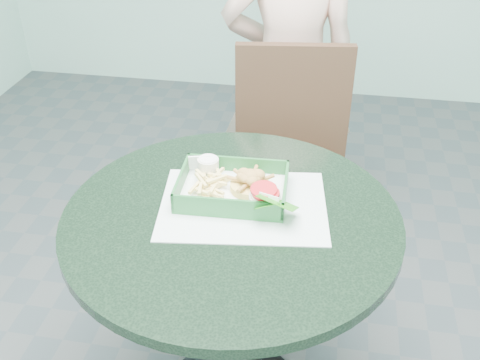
% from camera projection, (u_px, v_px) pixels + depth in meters
% --- Properties ---
extents(cafe_table, '(0.87, 0.87, 0.75)m').
position_uv_depth(cafe_table, '(232.00, 269.00, 1.54)').
color(cafe_table, black).
rests_on(cafe_table, floor).
extents(dining_chair, '(0.44, 0.44, 0.93)m').
position_uv_depth(dining_chair, '(288.00, 155.00, 2.14)').
color(dining_chair, '#442D1D').
rests_on(dining_chair, floor).
extents(diner_person, '(0.59, 0.44, 1.48)m').
position_uv_depth(diner_person, '(289.00, 75.00, 2.25)').
color(diner_person, beige).
rests_on(diner_person, floor).
extents(placemat, '(0.47, 0.37, 0.00)m').
position_uv_depth(placemat, '(243.00, 211.00, 1.47)').
color(placemat, silver).
rests_on(placemat, cafe_table).
extents(food_basket, '(0.28, 0.21, 0.06)m').
position_uv_depth(food_basket, '(233.00, 197.00, 1.50)').
color(food_basket, '#1F632D').
rests_on(food_basket, placemat).
extents(crab_sandwich, '(0.11, 0.11, 0.07)m').
position_uv_depth(crab_sandwich, '(250.00, 186.00, 1.49)').
color(crab_sandwich, '#D2B256').
rests_on(crab_sandwich, food_basket).
extents(fries_pile, '(0.10, 0.11, 0.04)m').
position_uv_depth(fries_pile, '(209.00, 189.00, 1.50)').
color(fries_pile, '#FCE180').
rests_on(fries_pile, food_basket).
extents(sauce_ramekin, '(0.06, 0.06, 0.03)m').
position_uv_depth(sauce_ramekin, '(210.00, 169.00, 1.56)').
color(sauce_ramekin, white).
rests_on(sauce_ramekin, food_basket).
extents(garnish_cup, '(0.12, 0.12, 0.05)m').
position_uv_depth(garnish_cup, '(266.00, 206.00, 1.43)').
color(garnish_cup, silver).
rests_on(garnish_cup, food_basket).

